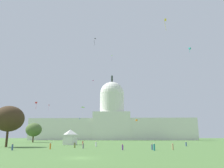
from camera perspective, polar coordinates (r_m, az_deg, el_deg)
ground_plane at (r=37.11m, az=-8.04°, el=-18.05°), size 800.00×800.00×0.00m
capitol_building at (r=207.42m, az=-0.02°, el=-9.59°), size 147.21×22.26×59.68m
event_tent at (r=93.16m, az=-10.56°, el=-13.12°), size 4.98×5.91×5.91m
tree_west_near at (r=134.93m, az=-19.24°, el=-10.88°), size 11.93×11.30×10.63m
tree_west_mid at (r=79.50m, az=-24.69°, el=-8.00°), size 9.96×9.55×12.82m
person_red_mid_left at (r=89.32m, az=-7.41°, el=-14.64°), size 0.54×0.54×1.63m
person_grey_near_tree_east at (r=64.53m, az=-7.33°, el=-15.31°), size 0.45×0.45×1.53m
person_denim_lawn_far_left at (r=82.40m, az=18.29°, el=-14.30°), size 0.51×0.51×1.50m
person_denim_near_tent at (r=60.69m, az=-23.96°, el=-14.45°), size 0.51×0.51×1.59m
person_purple_lawn_far_right at (r=56.87m, az=2.70°, el=-15.74°), size 0.41×0.41×1.46m
person_teal_mid_center at (r=55.74m, az=10.66°, el=-15.46°), size 0.49×0.49×1.73m
person_tan_back_center at (r=59.76m, az=15.15°, el=-15.14°), size 0.57×0.57×1.57m
person_orange_aisle_center at (r=62.63m, az=-15.38°, el=-14.95°), size 0.49×0.49×1.69m
person_white_front_right at (r=75.93m, az=-4.09°, el=-15.01°), size 0.54×0.54×1.62m
person_olive_back_right at (r=68.39m, az=-9.44°, el=-15.12°), size 0.52×0.52×1.52m
person_denim_mid_right at (r=58.73m, az=10.12°, el=-15.45°), size 0.52×0.52×1.51m
kite_turquoise_high at (r=112.39m, az=19.11°, el=8.50°), size 1.11×1.12×2.57m
kite_blue_low at (r=187.20m, az=-8.18°, el=-8.67°), size 0.63×1.04×1.32m
kite_lime_low at (r=111.43m, az=-7.34°, el=-6.00°), size 1.91×1.49×3.37m
kite_black_high at (r=114.49m, az=-4.56°, el=11.07°), size 1.02×1.21×3.08m
kite_red_mid at (r=122.43m, az=-18.67°, el=-4.50°), size 0.83×0.90×3.98m
kite_orange_low at (r=147.63m, az=6.24°, el=-9.12°), size 1.37×1.39×1.15m
kite_pink_mid at (r=125.98m, az=-15.71°, el=-5.40°), size 0.47×0.58×3.50m
kite_white_high at (r=154.83m, az=-0.16°, el=7.14°), size 1.31×1.73×3.83m
kite_yellow_high at (r=75.29m, az=13.37°, el=15.12°), size 0.75×0.27×4.21m
kite_magenta_high at (r=172.80m, az=-4.81°, el=0.80°), size 1.28×1.04×4.04m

